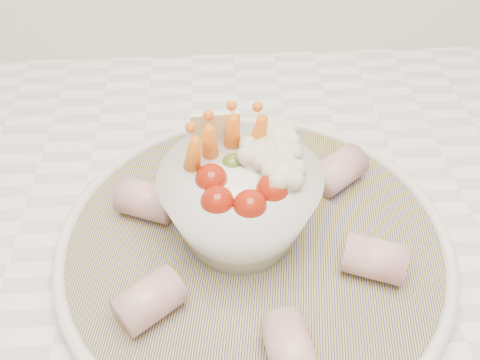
{
  "coord_description": "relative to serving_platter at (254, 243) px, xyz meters",
  "views": [
    {
      "loc": [
        -0.09,
        1.09,
        1.32
      ],
      "look_at": [
        -0.07,
        1.41,
        1.0
      ],
      "focal_mm": 40.0,
      "sensor_mm": 36.0,
      "label": 1
    }
  ],
  "objects": [
    {
      "name": "serving_platter",
      "position": [
        0.0,
        0.0,
        0.0
      ],
      "size": [
        0.42,
        0.42,
        0.02
      ],
      "color": "navy",
      "rests_on": "kitchen_counter"
    },
    {
      "name": "veggie_bowl",
      "position": [
        -0.01,
        0.01,
        0.05
      ],
      "size": [
        0.14,
        0.14,
        0.11
      ],
      "color": "white",
      "rests_on": "serving_platter"
    },
    {
      "name": "cured_meat_rolls",
      "position": [
        -0.0,
        0.0,
        0.02
      ],
      "size": [
        0.26,
        0.3,
        0.04
      ],
      "color": "#AF505C",
      "rests_on": "serving_platter"
    }
  ]
}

